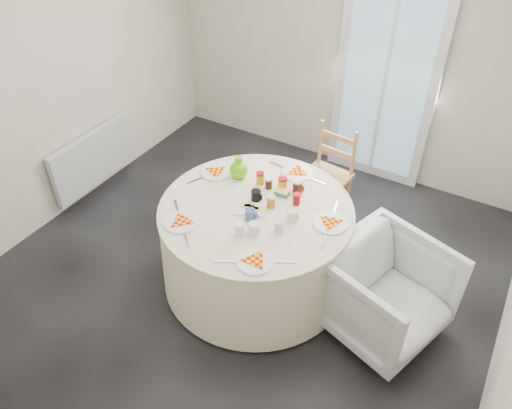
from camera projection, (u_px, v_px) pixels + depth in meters
The scene contains 14 objects.
floor at pixel (248, 269), 4.34m from camera, with size 4.00×4.00×0.00m, color black.
wall_back at pixel (352, 48), 4.87m from camera, with size 4.00×0.02×2.60m, color #BCB5A3.
wall_left at pixel (49, 80), 4.31m from camera, with size 0.02×4.00×2.60m, color #BCB5A3.
glass_door at pixel (386, 83), 4.83m from camera, with size 1.00×0.08×2.10m, color silver.
radiator at pixel (93, 159), 5.00m from camera, with size 0.07×1.00×0.55m, color silver.
table at pixel (256, 245), 4.03m from camera, with size 1.54×1.54×0.78m, color #F4F0C3.
wooden_chair at pixel (326, 175), 4.64m from camera, with size 0.41×0.39×0.92m, color tan, non-canonical shape.
armchair at pixel (385, 291), 3.64m from camera, with size 0.80×0.75×0.82m, color silver.
place_settings at pixel (256, 208), 3.79m from camera, with size 1.41×1.41×0.03m, color silver, non-canonical shape.
jar_cluster at pixel (277, 187), 3.90m from camera, with size 0.42×0.21×0.12m, color #9D5715, non-canonical shape.
butter_tub at pixel (282, 193), 3.91m from camera, with size 0.11×0.08×0.05m, color #158782.
green_pitcher at pixel (239, 167), 4.04m from camera, with size 0.15×0.15×0.19m, color #58C609, non-canonical shape.
cheese_platter at pixel (250, 209), 3.77m from camera, with size 0.24×0.16×0.03m, color silver, non-canonical shape.
mugs_glasses at pixel (269, 211), 3.69m from camera, with size 0.58×0.58×0.11m, color gray, non-canonical shape.
Camera 1 is at (1.59, -2.58, 3.16)m, focal length 35.00 mm.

